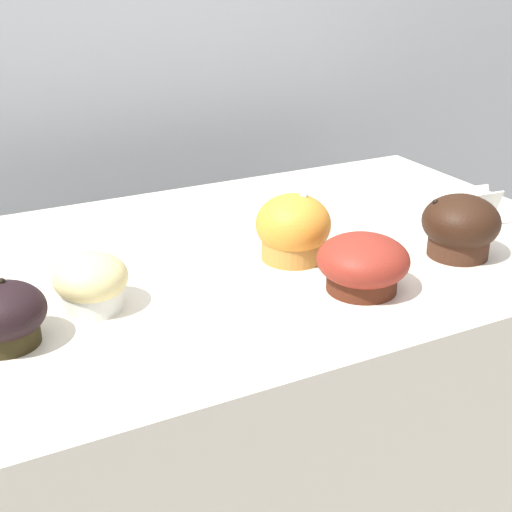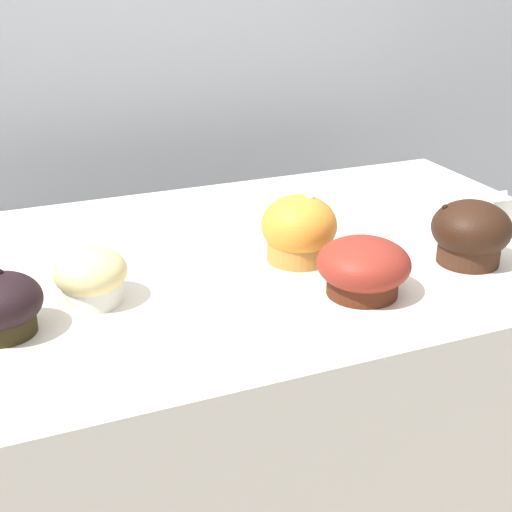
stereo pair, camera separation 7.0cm
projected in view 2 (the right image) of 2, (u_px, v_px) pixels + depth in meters
The scene contains 8 objects.
wall_back at pixel (156, 158), 1.55m from camera, with size 3.20×0.10×1.80m, color #B2B7BC.
display_counter at pixel (262, 496), 1.22m from camera, with size 1.00×0.64×0.92m, color silver.
muffin_front_center at pixel (299, 231), 0.99m from camera, with size 0.11×0.11×0.10m.
muffin_back_left at pixel (1, 305), 0.80m from camera, with size 0.10×0.10×0.08m.
muffin_back_right at pixel (91, 277), 0.87m from camera, with size 0.09×0.09×0.07m.
muffin_front_left at pixel (471, 233), 0.98m from camera, with size 0.11×0.11×0.09m.
muffin_front_right at pixel (363, 268), 0.89m from camera, with size 0.12×0.12×0.07m.
price_card at pixel (498, 213), 1.09m from camera, with size 0.05×0.05×0.06m.
Camera 2 is at (-0.37, -0.88, 1.33)m, focal length 50.00 mm.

